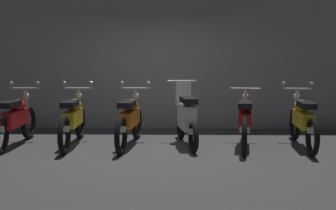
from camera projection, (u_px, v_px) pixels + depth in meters
name	position (u px, v px, depth m)	size (l,w,h in m)	color
ground_plane	(157.00, 153.00, 7.13)	(80.00, 80.00, 0.00)	#424244
back_wall	(162.00, 59.00, 9.37)	(16.00, 0.30, 3.12)	gray
motorbike_slot_0	(15.00, 119.00, 7.63)	(0.59, 1.95, 1.15)	black
motorbike_slot_1	(73.00, 119.00, 7.67)	(0.59, 1.95, 1.15)	black
motorbike_slot_2	(130.00, 119.00, 7.64)	(0.59, 1.95, 1.15)	black
motorbike_slot_3	(186.00, 117.00, 7.70)	(0.56, 1.67, 1.18)	black
motorbike_slot_4	(245.00, 120.00, 7.55)	(0.58, 1.94, 1.03)	black
motorbike_slot_5	(303.00, 120.00, 7.52)	(0.59, 1.95, 1.15)	black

